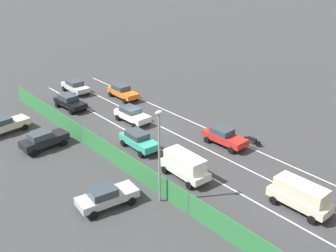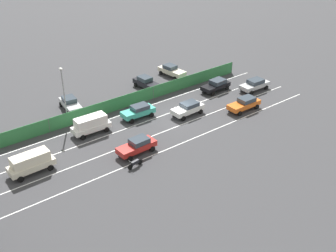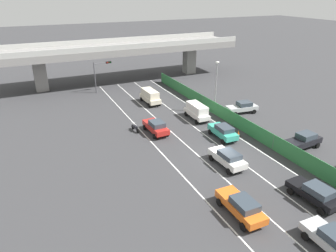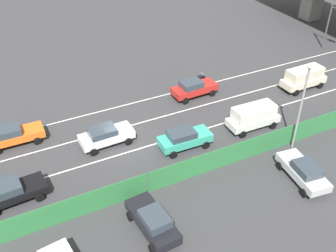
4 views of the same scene
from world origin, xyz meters
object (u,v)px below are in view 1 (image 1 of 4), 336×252
object	(u,v)px
traffic_cone	(119,151)
parked_sedan_cream	(5,124)
car_hatchback_white	(132,114)
car_taxi_teal	(139,140)
parked_wagon_silver	(106,196)
car_sedan_black	(70,101)
car_taxi_orange	(122,91)
car_van_cream	(300,195)
motorcycle	(252,140)
car_van_white	(185,165)
street_lamp	(159,149)
car_sedan_silver	(75,86)
parked_sedan_dark	(43,139)
car_sedan_red	(224,136)

from	to	relation	value
traffic_cone	parked_sedan_cream	bearing A→B (deg)	-61.61
car_hatchback_white	car_taxi_teal	size ratio (longest dim) A/B	1.01
parked_wagon_silver	car_sedan_black	bearing A→B (deg)	-110.85
car_hatchback_white	car_taxi_orange	bearing A→B (deg)	-117.13
car_van_cream	car_sedan_black	xyz separation A→B (m)	(3.17, -28.70, -0.32)
parked_sedan_cream	parked_wagon_silver	size ratio (longest dim) A/B	1.02
traffic_cone	car_sedan_black	bearing A→B (deg)	-98.93
car_sedan_black	motorcycle	bearing A→B (deg)	113.98
car_van_white	parked_sedan_cream	distance (m)	20.02
car_hatchback_white	traffic_cone	bearing A→B (deg)	44.56
car_van_white	traffic_cone	world-z (taller)	car_van_white
car_van_cream	street_lamp	size ratio (longest dim) A/B	0.63
car_van_cream	car_sedan_silver	size ratio (longest dim) A/B	1.00
car_taxi_orange	street_lamp	world-z (taller)	street_lamp
car_sedan_black	parked_sedan_dark	size ratio (longest dim) A/B	0.99
traffic_cone	car_taxi_teal	bearing A→B (deg)	171.39
car_taxi_orange	car_sedan_silver	xyz separation A→B (m)	(3.42, -5.76, -0.01)
car_van_cream	car_sedan_red	size ratio (longest dim) A/B	1.03
parked_sedan_dark	traffic_cone	world-z (taller)	parked_sedan_dark
car_taxi_orange	street_lamp	size ratio (longest dim) A/B	0.64
car_taxi_orange	parked_sedan_dark	distance (m)	14.82
street_lamp	parked_wagon_silver	bearing A→B (deg)	-30.98
car_van_cream	car_sedan_black	size ratio (longest dim) A/B	1.03
car_sedan_black	street_lamp	distance (m)	21.97
car_van_white	car_sedan_silver	world-z (taller)	car_van_white
car_van_white	street_lamp	xyz separation A→B (m)	(3.72, 1.27, 3.25)
car_van_cream	car_sedan_red	bearing A→B (deg)	-108.45
car_van_white	parked_wagon_silver	size ratio (longest dim) A/B	0.98
parked_sedan_dark	car_sedan_silver	bearing A→B (deg)	-129.59
car_sedan_silver	car_taxi_teal	world-z (taller)	car_taxi_teal
car_van_white	car_taxi_orange	distance (m)	20.05
car_hatchback_white	motorcycle	size ratio (longest dim) A/B	2.26
parked_sedan_dark	street_lamp	bearing A→B (deg)	101.56
car_van_white	car_sedan_red	world-z (taller)	car_van_white
parked_wagon_silver	car_hatchback_white	bearing A→B (deg)	-132.93
car_van_white	parked_wagon_silver	bearing A→B (deg)	-6.18
parked_sedan_cream	car_van_cream	bearing A→B (deg)	112.91
car_van_white	car_taxi_orange	xyz separation A→B (m)	(-6.86, -18.84, -0.31)
car_van_white	motorcycle	distance (m)	9.08
car_sedan_silver	car_taxi_teal	xyz separation A→B (m)	(3.24, 17.99, 0.03)
car_sedan_silver	traffic_cone	world-z (taller)	car_sedan_silver
car_sedan_red	parked_sedan_dark	xyz separation A→B (m)	(13.45, -10.61, 0.02)
car_sedan_silver	car_van_cream	bearing A→B (deg)	89.90
car_sedan_red	car_taxi_orange	bearing A→B (deg)	-89.84
car_taxi_orange	car_taxi_teal	xyz separation A→B (m)	(6.66, 12.23, 0.02)
car_van_cream	parked_sedan_cream	size ratio (longest dim) A/B	0.97
car_van_white	parked_sedan_dark	bearing A→B (deg)	-62.39
car_van_cream	car_taxi_teal	xyz separation A→B (m)	(3.18, -15.27, -0.29)
street_lamp	parked_sedan_dark	bearing A→B (deg)	-78.44
car_van_white	parked_sedan_cream	world-z (taller)	car_van_white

